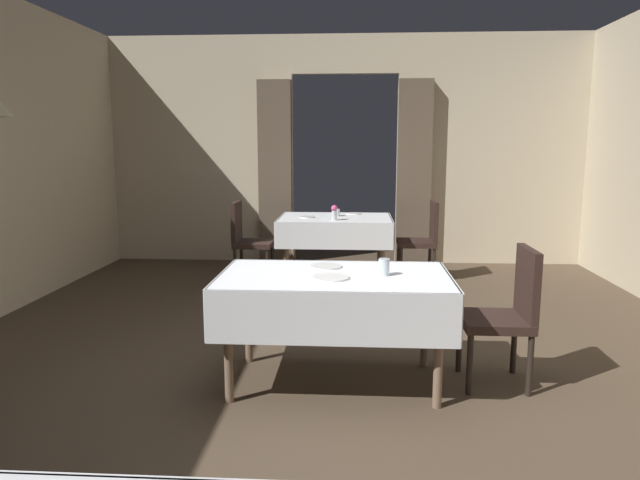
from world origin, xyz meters
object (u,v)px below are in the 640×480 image
(chair_far_left, at_px, (247,237))
(glass_far_d, at_px, (337,213))
(plate_far_c, at_px, (307,217))
(glass_mid_b, at_px, (384,267))
(plate_mid_c, at_px, (331,277))
(dining_table_far, at_px, (335,226))
(plate_far_b, at_px, (354,214))
(plate_mid_a, at_px, (326,266))
(chair_far_right, at_px, (423,236))
(flower_vase_far, at_px, (334,212))
(dining_table_mid, at_px, (335,290))
(chair_mid_right, at_px, (508,310))

(chair_far_left, height_order, glass_far_d, chair_far_left)
(plate_far_c, bearing_deg, glass_mid_b, -75.64)
(chair_far_left, height_order, plate_far_c, chair_far_left)
(plate_mid_c, distance_m, plate_far_c, 3.07)
(dining_table_far, distance_m, plate_far_c, 0.35)
(glass_mid_b, bearing_deg, dining_table_far, 98.06)
(plate_far_b, bearing_deg, plate_mid_a, -93.43)
(chair_far_right, xyz_separation_m, flower_vase_far, (-1.04, -0.39, 0.33))
(plate_mid_c, relative_size, plate_far_b, 1.29)
(chair_far_right, bearing_deg, chair_far_left, -175.10)
(dining_table_mid, relative_size, chair_mid_right, 1.64)
(chair_mid_right, relative_size, chair_far_left, 1.00)
(plate_mid_a, height_order, glass_far_d, glass_far_d)
(dining_table_far, bearing_deg, plate_mid_a, -89.33)
(glass_far_d, bearing_deg, dining_table_mid, -88.40)
(flower_vase_far, bearing_deg, chair_mid_right, -64.79)
(plate_far_b, relative_size, plate_far_c, 1.00)
(plate_far_c, bearing_deg, dining_table_mid, -81.65)
(chair_mid_right, height_order, plate_mid_a, chair_mid_right)
(glass_mid_b, bearing_deg, chair_far_left, 116.56)
(dining_table_mid, bearing_deg, plate_far_b, 87.98)
(flower_vase_far, bearing_deg, dining_table_mid, -87.82)
(chair_far_left, bearing_deg, chair_mid_right, -51.39)
(plate_mid_c, height_order, plate_far_b, same)
(plate_mid_a, xyz_separation_m, plate_far_c, (-0.36, 2.71, 0.00))
(chair_mid_right, bearing_deg, plate_far_c, 118.71)
(chair_far_left, relative_size, plate_mid_a, 4.25)
(chair_far_right, distance_m, plate_mid_c, 3.36)
(dining_table_far, xyz_separation_m, glass_mid_b, (0.42, -2.98, 0.15))
(flower_vase_far, height_order, plate_far_b, flower_vase_far)
(chair_mid_right, relative_size, flower_vase_far, 5.42)
(plate_mid_c, bearing_deg, flower_vase_far, 91.69)
(plate_far_c, bearing_deg, dining_table_far, 7.42)
(flower_vase_far, distance_m, plate_far_c, 0.41)
(chair_mid_right, height_order, chair_far_right, same)
(dining_table_mid, xyz_separation_m, plate_mid_a, (-0.07, 0.22, 0.11))
(plate_mid_a, bearing_deg, plate_far_c, 97.62)
(chair_mid_right, height_order, plate_far_b, chair_mid_right)
(chair_far_left, xyz_separation_m, flower_vase_far, (1.04, -0.21, 0.33))
(chair_far_left, distance_m, plate_far_b, 1.33)
(chair_far_left, distance_m, glass_far_d, 1.10)
(dining_table_mid, bearing_deg, flower_vase_far, 92.18)
(plate_mid_c, distance_m, plate_far_b, 3.41)
(plate_mid_c, bearing_deg, chair_far_left, 110.29)
(plate_mid_c, bearing_deg, glass_mid_b, 17.00)
(chair_mid_right, xyz_separation_m, plate_mid_c, (-1.17, -0.17, 0.24))
(dining_table_mid, relative_size, plate_far_b, 8.37)
(chair_mid_right, xyz_separation_m, glass_far_d, (-1.23, 3.03, 0.28))
(dining_table_mid, distance_m, glass_far_d, 3.08)
(chair_far_left, bearing_deg, dining_table_mid, -68.65)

